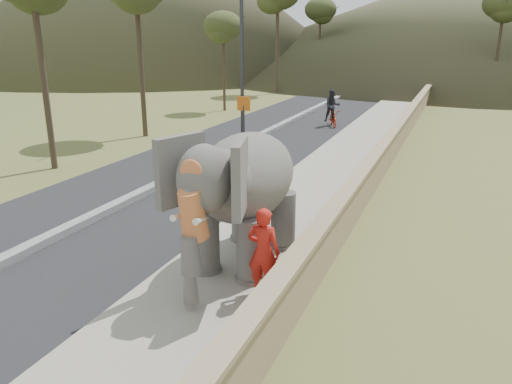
{
  "coord_description": "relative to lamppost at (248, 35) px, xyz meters",
  "views": [
    {
      "loc": [
        4.06,
        -7.44,
        4.96
      ],
      "look_at": [
        0.2,
        2.02,
        1.7
      ],
      "focal_mm": 35.0,
      "sensor_mm": 36.0,
      "label": 1
    }
  ],
  "objects": [
    {
      "name": "lamppost",
      "position": [
        0.0,
        0.0,
        0.0
      ],
      "size": [
        1.76,
        0.36,
        8.0
      ],
      "color": "#2D2C31",
      "rests_on": "ground"
    },
    {
      "name": "road",
      "position": [
        -0.31,
        -3.13,
        -4.86
      ],
      "size": [
        7.0,
        120.0,
        0.03
      ],
      "primitive_type": "cube",
      "color": "black",
      "rests_on": "ground"
    },
    {
      "name": "signboard",
      "position": [
        0.19,
        -0.99,
        -3.23
      ],
      "size": [
        0.6,
        0.08,
        2.4
      ],
      "color": "#2D2D33",
      "rests_on": "ground"
    },
    {
      "name": "trees",
      "position": [
        5.46,
        15.61,
        -0.7
      ],
      "size": [
        48.88,
        43.94,
        9.73
      ],
      "color": "#473828",
      "rests_on": "ground"
    },
    {
      "name": "hill_far",
      "position": [
        9.69,
        56.87,
        2.13
      ],
      "size": [
        80.0,
        80.0,
        14.0
      ],
      "primitive_type": "cone",
      "color": "brown",
      "rests_on": "ground"
    },
    {
      "name": "elephant_and_man",
      "position": [
        4.71,
        -11.2,
        -3.25
      ],
      "size": [
        2.35,
        4.15,
        2.97
      ],
      "color": "slate",
      "rests_on": "ground"
    },
    {
      "name": "motorcyclist",
      "position": [
        2.25,
        6.62,
        -4.07
      ],
      "size": [
        1.27,
        1.89,
        2.03
      ],
      "color": "maroon",
      "rests_on": "ground"
    },
    {
      "name": "ground",
      "position": [
        4.69,
        -13.13,
        -4.87
      ],
      "size": [
        160.0,
        160.0,
        0.0
      ],
      "primitive_type": "plane",
      "color": "olive",
      "rests_on": "ground"
    },
    {
      "name": "walkway",
      "position": [
        4.69,
        -3.13,
        -4.8
      ],
      "size": [
        3.0,
        120.0,
        0.15
      ],
      "primitive_type": "cube",
      "color": "#9E9687",
      "rests_on": "ground"
    },
    {
      "name": "parapet",
      "position": [
        6.34,
        -3.13,
        -4.32
      ],
      "size": [
        0.3,
        120.0,
        1.1
      ],
      "primitive_type": "cube",
      "color": "tan",
      "rests_on": "ground"
    },
    {
      "name": "median",
      "position": [
        -0.31,
        -3.13,
        -4.76
      ],
      "size": [
        0.35,
        120.0,
        0.22
      ],
      "primitive_type": "cube",
      "color": "black",
      "rests_on": "ground"
    }
  ]
}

